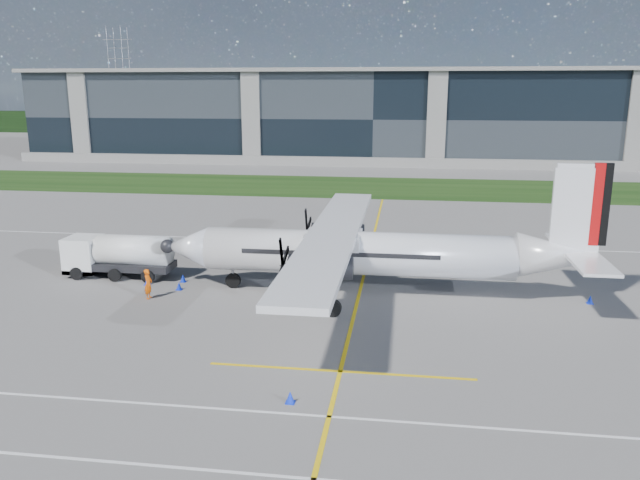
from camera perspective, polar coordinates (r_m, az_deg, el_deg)
The scene contains 16 objects.
ground at distance 72.84m, azimuth 3.41°, elevation 3.91°, with size 400.00×400.00×0.00m, color slate.
grass_strip at distance 80.71m, azimuth 3.87°, elevation 4.87°, with size 400.00×18.00×0.04m, color black.
terminal_building at distance 111.82m, azimuth 5.16°, elevation 11.14°, with size 120.00×20.00×15.00m, color black.
tree_line at distance 171.91m, azimuth 6.18°, elevation 10.48°, with size 400.00×6.00×6.00m, color black.
pylon_west at distance 200.78m, azimuth -17.81°, elevation 13.80°, with size 9.00×4.60×30.00m, color gray, non-canonical shape.
yellow_taxiway_centerline at distance 43.43m, azimuth 4.13°, elevation -2.83°, with size 0.20×70.00×0.01m, color yellow.
white_lane_line at distance 22.18m, azimuth -8.78°, elevation -20.19°, with size 90.00×0.15×0.01m, color white.
turboprop_aircraft at distance 37.62m, azimuth 4.97°, elevation 1.07°, with size 26.61×27.59×8.28m, color white, non-canonical shape.
fuel_tanker_truck at distance 44.03m, azimuth -18.51°, elevation -1.37°, with size 7.58×2.47×2.84m, color silver, non-canonical shape.
baggage_tug at distance 46.04m, azimuth -17.88°, elevation -1.51°, with size 2.61×1.57×1.57m, color white, non-canonical shape.
ground_crew_person at distance 38.85m, azimuth -15.45°, elevation -3.69°, with size 0.85×0.61×2.10m, color #F25907.
safety_cone_nose_stbd at distance 41.80m, azimuth -12.41°, elevation -3.43°, with size 0.36×0.36×0.50m, color #0C28D4.
safety_cone_portwing at distance 25.85m, azimuth -2.75°, elevation -14.15°, with size 0.36×0.36×0.50m, color #0C28D4.
safety_cone_tail at distance 40.09m, azimuth 23.47°, elevation -5.01°, with size 0.36×0.36×0.50m, color #0C28D4.
safety_cone_nose_port at distance 40.25m, azimuth -12.76°, elevation -4.12°, with size 0.36×0.36×0.50m, color #0C28D4.
safety_cone_fwd at distance 41.75m, azimuth -15.53°, elevation -3.64°, with size 0.36×0.36×0.50m, color #0C28D4.
Camera 1 is at (5.67, -31.57, 12.30)m, focal length 35.00 mm.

